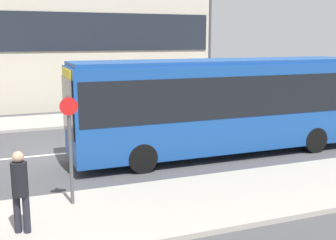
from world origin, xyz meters
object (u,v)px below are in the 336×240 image
pedestrian_near_stop (20,187)px  bus_stop_sign (70,142)px  parked_car_0 (278,106)px  city_bus (221,101)px  street_lamp (210,37)px

pedestrian_near_stop → bus_stop_sign: size_ratio=0.65×
parked_car_0 → pedestrian_near_stop: bearing=-143.7°
city_bus → parked_car_0: 8.77m
city_bus → pedestrian_near_stop: 8.49m
pedestrian_near_stop → bus_stop_sign: bearing=67.8°
parked_car_0 → street_lamp: street_lamp is taller
parked_car_0 → bus_stop_sign: bearing=-144.7°
parked_car_0 → street_lamp: (-3.23, 2.01, 3.68)m
city_bus → pedestrian_near_stop: bearing=-146.2°
city_bus → parked_car_0: city_bus is taller
parked_car_0 → pedestrian_near_stop: size_ratio=2.31×
parked_car_0 → pedestrian_near_stop: pedestrian_near_stop is taller
parked_car_0 → street_lamp: 5.29m
bus_stop_sign → street_lamp: size_ratio=0.41×
bus_stop_sign → pedestrian_near_stop: bearing=-135.3°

